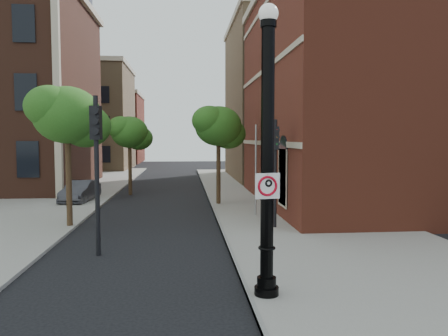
{
  "coord_description": "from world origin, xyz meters",
  "views": [
    {
      "loc": [
        0.54,
        -10.16,
        3.81
      ],
      "look_at": [
        1.66,
        2.0,
        2.95
      ],
      "focal_mm": 35.0,
      "sensor_mm": 36.0,
      "label": 1
    }
  ],
  "objects": [
    {
      "name": "street_tree_c",
      "position": [
        2.48,
        14.04,
        4.37
      ],
      "size": [
        3.08,
        2.78,
        5.54
      ],
      "color": "#332014",
      "rests_on": "ground"
    },
    {
      "name": "traffic_signal_right",
      "position": [
        4.26,
        7.34,
        3.06
      ],
      "size": [
        0.33,
        0.39,
        4.54
      ],
      "rotation": [
        0.0,
        0.0,
        -0.18
      ],
      "color": "black",
      "rests_on": "ground"
    },
    {
      "name": "parked_car",
      "position": [
        -5.56,
        16.01,
        0.64
      ],
      "size": [
        1.73,
        4.01,
        1.28
      ],
      "primitive_type": "imported",
      "rotation": [
        0.0,
        0.0,
        -0.1
      ],
      "color": "#333238",
      "rests_on": "ground"
    },
    {
      "name": "ground",
      "position": [
        0.0,
        0.0,
        0.0
      ],
      "size": [
        120.0,
        120.0,
        0.0
      ],
      "primitive_type": "plane",
      "color": "black",
      "rests_on": "ground"
    },
    {
      "name": "utility_pole",
      "position": [
        3.91,
        10.14,
        2.21
      ],
      "size": [
        0.09,
        0.09,
        4.41
      ],
      "primitive_type": "cylinder",
      "color": "#999999",
      "rests_on": "ground"
    },
    {
      "name": "street_tree_a",
      "position": [
        -4.22,
        8.53,
        4.67
      ],
      "size": [
        3.28,
        2.97,
        5.91
      ],
      "color": "#332014",
      "rests_on": "ground"
    },
    {
      "name": "bg_building_tan_b",
      "position": [
        16.0,
        30.0,
        7.0
      ],
      "size": [
        22.0,
        14.0,
        14.0
      ],
      "primitive_type": "cube",
      "color": "#8C704C",
      "rests_on": "ground"
    },
    {
      "name": "traffic_signal_left",
      "position": [
        -2.23,
        4.01,
        3.45
      ],
      "size": [
        0.36,
        0.43,
        5.12
      ],
      "rotation": [
        0.0,
        0.0,
        -0.13
      ],
      "color": "black",
      "rests_on": "ground"
    },
    {
      "name": "sidewalk_left",
      "position": [
        -9.0,
        18.0,
        0.06
      ],
      "size": [
        10.0,
        50.0,
        0.12
      ],
      "primitive_type": "cube",
      "color": "gray",
      "rests_on": "ground"
    },
    {
      "name": "bg_building_red",
      "position": [
        -12.0,
        58.0,
        5.0
      ],
      "size": [
        12.0,
        12.0,
        10.0
      ],
      "primitive_type": "cube",
      "color": "maroon",
      "rests_on": "ground"
    },
    {
      "name": "street_tree_b",
      "position": [
        -3.0,
        19.16,
        4.1
      ],
      "size": [
        2.88,
        2.61,
        5.19
      ],
      "color": "#332014",
      "rests_on": "ground"
    },
    {
      "name": "no_parking_sign",
      "position": [
        2.43,
        -0.45,
        2.71
      ],
      "size": [
        0.58,
        0.13,
        0.59
      ],
      "rotation": [
        0.0,
        0.0,
        0.15
      ],
      "color": "white",
      "rests_on": "ground"
    },
    {
      "name": "bg_building_tan_a",
      "position": [
        -12.0,
        44.0,
        6.0
      ],
      "size": [
        12.0,
        12.0,
        12.0
      ],
      "primitive_type": "cube",
      "color": "#8C704C",
      "rests_on": "ground"
    },
    {
      "name": "curb_edge",
      "position": [
        2.05,
        10.0,
        0.07
      ],
      "size": [
        0.1,
        60.0,
        0.14
      ],
      "primitive_type": "cube",
      "color": "gray",
      "rests_on": "ground"
    },
    {
      "name": "sidewalk_right",
      "position": [
        6.0,
        10.0,
        0.06
      ],
      "size": [
        8.0,
        60.0,
        0.12
      ],
      "primitive_type": "cube",
      "color": "gray",
      "rests_on": "ground"
    },
    {
      "name": "lamppost",
      "position": [
        2.45,
        -0.28,
        3.15
      ],
      "size": [
        0.58,
        0.58,
        6.81
      ],
      "color": "black",
      "rests_on": "ground"
    }
  ]
}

